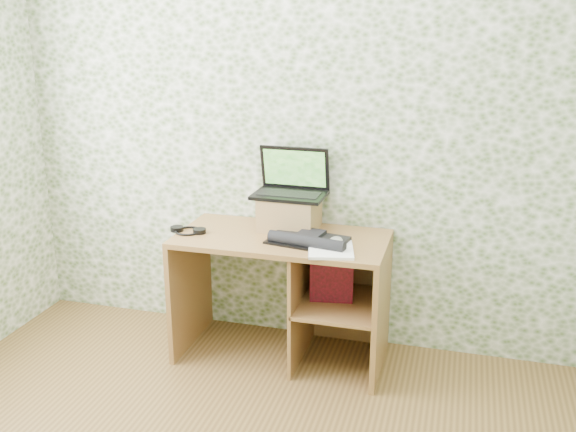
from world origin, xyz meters
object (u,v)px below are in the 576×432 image
(desk, at_px, (296,279))
(riser, at_px, (290,213))
(notepad, at_px, (331,248))
(keyboard, at_px, (309,240))
(laptop, at_px, (292,184))

(desk, height_order, riser, riser)
(desk, xyz_separation_m, notepad, (0.23, -0.16, 0.28))
(riser, xyz_separation_m, keyboard, (0.17, -0.22, -0.07))
(riser, bearing_deg, notepad, -41.93)
(notepad, bearing_deg, keyboard, 146.04)
(desk, distance_m, keyboard, 0.33)
(riser, relative_size, laptop, 0.78)
(riser, height_order, notepad, riser)
(notepad, bearing_deg, laptop, 120.62)
(desk, relative_size, notepad, 3.57)
(riser, xyz_separation_m, notepad, (0.31, -0.28, -0.09))
(desk, height_order, keyboard, keyboard)
(keyboard, distance_m, notepad, 0.14)
(desk, distance_m, notepad, 0.40)
(riser, distance_m, keyboard, 0.29)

